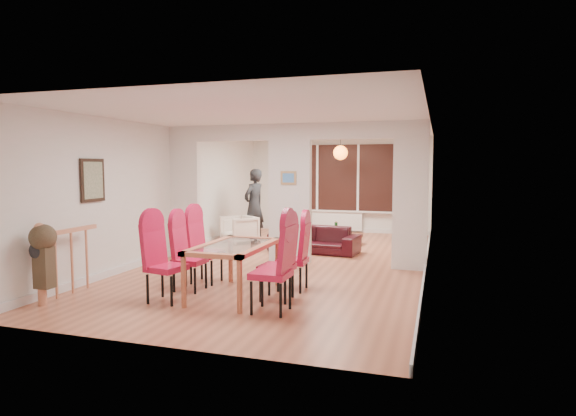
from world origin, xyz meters
The scene contains 24 objects.
floor centered at (0.00, 0.00, 0.00)m, with size 5.00×9.00×0.01m, color #BC6B4B.
room_walls centered at (0.00, 0.00, 1.30)m, with size 5.00×9.00×2.60m, color silver, non-canonical shape.
divider_wall centered at (0.00, 0.00, 1.30)m, with size 5.00×0.18×2.60m, color white.
bay_window_blinds centered at (0.00, 4.44, 1.50)m, with size 3.00×0.08×1.80m, color black.
radiator centered at (0.00, 4.40, 0.30)m, with size 1.40×0.08×0.50m, color white.
pendant_light centered at (0.30, 3.30, 2.15)m, with size 0.36×0.36×0.36m, color orange.
stair_newel centered at (-2.25, -3.20, 0.55)m, with size 0.40×1.20×1.10m, color tan, non-canonical shape.
wall_poster centered at (-2.47, -2.40, 1.60)m, with size 0.04×0.52×0.67m, color gray.
pillar_photo centered at (0.00, -0.10, 1.60)m, with size 0.30×0.03×0.25m, color #4C8CD8.
dining_table centered at (-0.04, -2.51, 0.37)m, with size 0.88×1.56×0.73m, color #B66343, non-canonical shape.
dining_chair_la centered at (-0.79, -3.06, 0.55)m, with size 0.44×0.44×1.10m, color #C0133C, non-canonical shape.
dining_chair_lb centered at (-0.78, -2.44, 0.52)m, with size 0.42×0.42×1.04m, color #C0133C, non-canonical shape.
dining_chair_lc centered at (-0.77, -1.94, 0.54)m, with size 0.43×0.43×1.07m, color #C0133C, non-canonical shape.
dining_chair_ra centered at (0.70, -3.07, 0.57)m, with size 0.46×0.46×1.14m, color #C0133C, non-canonical shape.
dining_chair_rb centered at (0.60, -2.53, 0.53)m, with size 0.43×0.43×1.07m, color #C0133C, non-canonical shape.
dining_chair_rc centered at (0.65, -1.96, 0.52)m, with size 0.42×0.42×1.04m, color #C0133C, non-canonical shape.
sofa centered at (0.17, 1.18, 0.27)m, with size 1.87×0.73×0.55m, color black.
armchair centered at (-1.78, 1.73, 0.32)m, with size 0.69×0.71×0.65m, color silver.
person centered at (-1.60, 2.23, 0.88)m, with size 0.42×0.64×1.75m, color black.
television centered at (2.00, 3.53, 0.27)m, with size 0.12×0.94×0.54m, color black.
coffee_table centered at (0.52, 2.40, 0.11)m, with size 0.94×0.47×0.22m, color #351612, non-canonical shape.
bottle centered at (0.37, 2.51, 0.36)m, with size 0.07×0.07×0.29m, color #143F19.
bowl centered at (0.30, 2.44, 0.24)m, with size 0.22×0.22×0.05m, color #351612.
shoes centered at (0.03, -0.23, 0.05)m, with size 0.22×0.24×0.09m, color black, non-canonical shape.
Camera 1 is at (2.67, -8.62, 1.82)m, focal length 30.00 mm.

